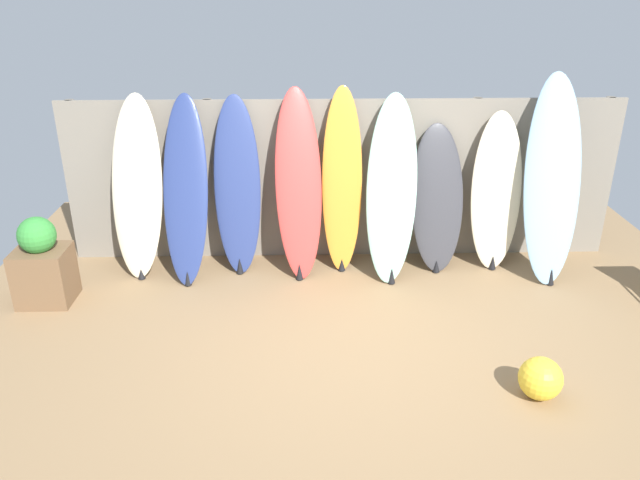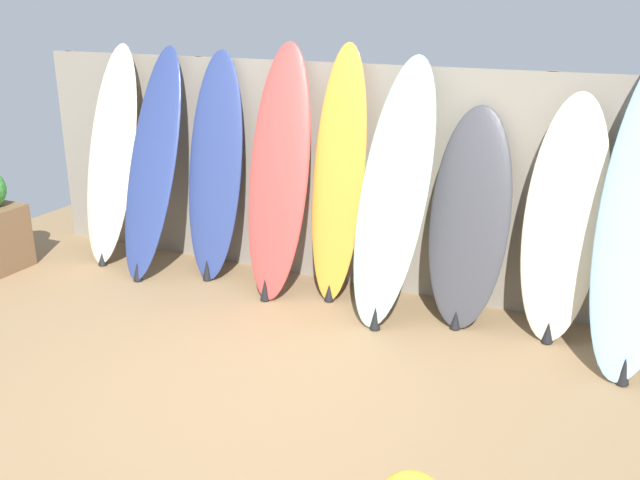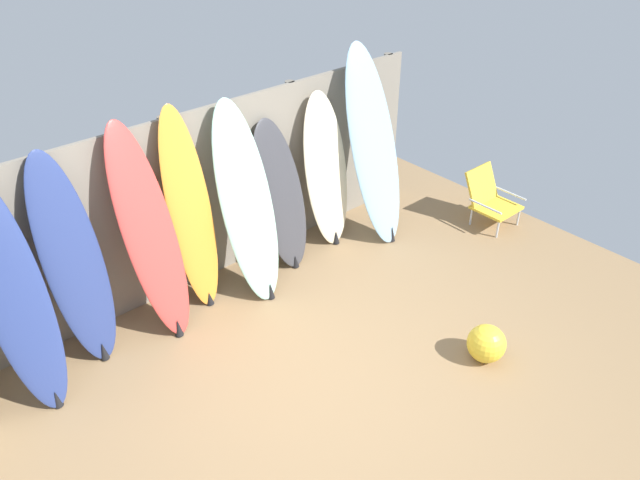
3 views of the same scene
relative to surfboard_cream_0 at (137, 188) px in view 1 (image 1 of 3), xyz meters
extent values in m
plane|color=#8E704C|center=(2.18, -1.66, -0.95)|extent=(7.68, 7.68, 0.00)
cube|color=gray|center=(2.18, 0.34, -0.05)|extent=(6.08, 0.04, 1.80)
cylinder|color=#6C655B|center=(-0.70, 0.38, -0.05)|extent=(0.10, 0.10, 1.80)
cylinder|color=#6C655B|center=(0.74, 0.38, -0.05)|extent=(0.10, 0.10, 1.80)
cylinder|color=#6C655B|center=(2.18, 0.38, -0.05)|extent=(0.10, 0.10, 1.80)
cylinder|color=#6C655B|center=(3.62, 0.38, -0.05)|extent=(0.10, 0.10, 1.80)
cylinder|color=#6C655B|center=(5.06, 0.38, -0.05)|extent=(0.10, 0.10, 1.80)
ellipsoid|color=beige|center=(0.00, 0.00, 0.01)|extent=(0.61, 0.64, 1.91)
cone|color=black|center=(0.00, -0.25, -0.88)|extent=(0.08, 0.08, 0.11)
ellipsoid|color=navy|center=(0.52, -0.09, 0.01)|extent=(0.48, 0.75, 1.90)
cone|color=black|center=(0.52, -0.41, -0.86)|extent=(0.08, 0.08, 0.15)
ellipsoid|color=navy|center=(1.05, 0.06, -0.01)|extent=(0.52, 0.50, 1.88)
cone|color=black|center=(1.05, -0.15, -0.85)|extent=(0.08, 0.08, 0.17)
ellipsoid|color=#D13D38|center=(1.70, -0.04, 0.04)|extent=(0.55, 0.69, 1.97)
cone|color=black|center=(1.70, -0.31, -0.85)|extent=(0.08, 0.08, 0.17)
ellipsoid|color=orange|center=(2.16, 0.06, 0.04)|extent=(0.44, 0.41, 1.97)
cone|color=black|center=(2.16, -0.11, -0.87)|extent=(0.08, 0.08, 0.13)
ellipsoid|color=#9ED6BC|center=(2.67, -0.11, 0.01)|extent=(0.62, 0.80, 1.91)
cone|color=black|center=(2.67, -0.42, -0.85)|extent=(0.08, 0.08, 0.17)
ellipsoid|color=#38383D|center=(3.19, 0.05, -0.16)|extent=(0.60, 0.55, 1.57)
cone|color=black|center=(3.19, -0.17, -0.87)|extent=(0.08, 0.08, 0.13)
ellipsoid|color=beige|center=(3.83, 0.06, -0.10)|extent=(0.57, 0.46, 1.70)
cone|color=black|center=(3.83, -0.12, -0.86)|extent=(0.08, 0.08, 0.15)
ellipsoid|color=#8CB7D6|center=(4.34, -0.14, 0.11)|extent=(0.68, 0.91, 2.11)
cone|color=black|center=(4.34, -0.50, -0.85)|extent=(0.08, 0.08, 0.18)
cube|color=brown|center=(-0.82, -0.69, -0.67)|extent=(0.51, 0.45, 0.56)
sphere|color=#368D38|center=(-0.82, -0.69, -0.23)|extent=(0.36, 0.36, 0.36)
sphere|color=yellow|center=(3.56, -2.34, -0.78)|extent=(0.34, 0.34, 0.34)
camera|label=1|loc=(1.75, -6.26, 2.14)|focal=35.00mm
camera|label=2|loc=(4.28, -4.81, 1.35)|focal=40.00mm
camera|label=3|loc=(-0.19, -4.43, 2.92)|focal=35.00mm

